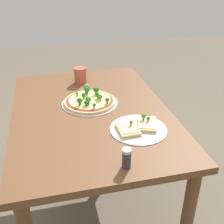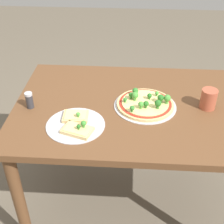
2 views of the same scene
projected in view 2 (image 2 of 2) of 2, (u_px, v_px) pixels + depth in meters
name	position (u px, v px, depth m)	size (l,w,h in m)	color
ground_plane	(126.00, 197.00, 2.04)	(8.00, 8.00, 0.00)	brown
dining_table	(129.00, 120.00, 1.68)	(1.19, 0.84, 0.73)	brown
pizza_tray_whole	(146.00, 104.00, 1.60)	(0.32, 0.32, 0.07)	#B7B7BC
pizza_tray_slice	(77.00, 124.00, 1.47)	(0.28, 0.28, 0.06)	#B7B7BC
drinking_cup	(209.00, 99.00, 1.57)	(0.08, 0.08, 0.10)	#AD5138
condiment_shaker	(30.00, 100.00, 1.57)	(0.04, 0.04, 0.09)	#333338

